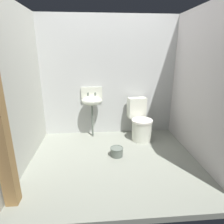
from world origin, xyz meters
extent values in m
cube|color=gray|center=(0.00, 0.00, -0.04)|extent=(3.05, 2.47, 0.08)
cube|color=#B7BAB7|center=(0.00, 1.08, 1.16)|extent=(3.05, 0.10, 2.33)
cube|color=beige|center=(-1.37, 0.10, 1.16)|extent=(0.10, 2.27, 2.33)
cube|color=beige|center=(1.37, 0.10, 1.16)|extent=(0.10, 2.27, 2.33)
cylinder|color=silver|center=(0.61, 0.60, 0.19)|extent=(0.44, 0.44, 0.38)
cylinder|color=silver|center=(0.61, 0.60, 0.40)|extent=(0.46, 0.46, 0.04)
cube|color=silver|center=(0.56, 0.89, 0.58)|extent=(0.39, 0.24, 0.40)
cylinder|color=slate|center=(-0.35, 0.84, 0.33)|extent=(0.04, 0.04, 0.66)
ellipsoid|color=silver|center=(-0.35, 0.84, 0.75)|extent=(0.40, 0.32, 0.18)
cube|color=silver|center=(-0.35, 1.01, 0.85)|extent=(0.42, 0.04, 0.28)
cylinder|color=slate|center=(-0.42, 0.90, 0.87)|extent=(0.04, 0.04, 0.06)
cylinder|color=slate|center=(-0.28, 0.90, 0.87)|extent=(0.04, 0.04, 0.06)
cylinder|color=slate|center=(0.06, 0.04, 0.07)|extent=(0.20, 0.20, 0.14)
torus|color=#586359|center=(0.06, 0.04, 0.14)|extent=(0.22, 0.22, 0.02)
camera|label=1|loc=(-0.25, -2.75, 1.67)|focal=30.46mm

